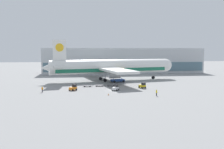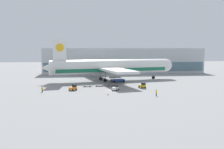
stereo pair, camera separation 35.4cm
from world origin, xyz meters
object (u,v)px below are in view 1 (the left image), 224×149
Objects in this scene: ground_crew_far at (42,89)px; airplane_main at (110,67)px; ground_crew_near at (157,92)px; baggage_tug_foreground at (73,88)px; baggage_tug_mid at (116,88)px; traffic_cone_near at (108,94)px; baggage_tug_far at (143,86)px; baggage_dolly_lead at (87,86)px; baggage_dolly_third at (111,85)px; baggage_dolly_second at (100,85)px; scissor_lift_loader at (118,77)px.

airplane_main is at bearing -107.10° from ground_crew_far.
airplane_main is 31.28× the size of ground_crew_far.
airplane_main reaches higher than ground_crew_near.
baggage_tug_foreground and baggage_tug_mid have the same top height.
baggage_tug_foreground is 14.24m from traffic_cone_near.
baggage_tug_far is at bearing -41.14° from baggage_tug_foreground.
baggage_dolly_lead is 8.39m from baggage_dolly_third.
airplane_main reaches higher than baggage_tug_foreground.
baggage_tug_mid is (-1.22, -25.82, -4.96)m from airplane_main.
traffic_cone_near is (1.21, -17.95, -0.10)m from baggage_dolly_second.
ground_crew_near is (23.67, -12.69, 0.21)m from baggage_tug_foreground.
ground_crew_far is (-18.37, -10.66, 0.70)m from baggage_dolly_second.
baggage_dolly_lead is 18.49m from traffic_cone_near.
scissor_lift_loader is 11.71m from baggage_dolly_third.
baggage_tug_foreground is 23.34m from baggage_tug_far.
baggage_tug_foreground is at bearing -134.11° from airplane_main.
ground_crew_near is 13.74m from traffic_cone_near.
ground_crew_near is at bearing -90.94° from scissor_lift_loader.
baggage_tug_mid is at bearing -42.08° from baggage_dolly_lead.
ground_crew_far is at bearing 124.08° from baggage_tug_mid.
baggage_dolly_lead is 2.05× the size of ground_crew_far.
baggage_dolly_third is at bearing -129.66° from ground_crew_far.
baggage_tug_mid reaches higher than ground_crew_near.
traffic_cone_near is at bearing 56.01° from ground_crew_near.
ground_crew_far is (-26.53, -21.43, -1.06)m from scissor_lift_loader.
baggage_dolly_second is at bearing -139.16° from baggage_tug_far.
ground_crew_near reaches higher than baggage_dolly_lead.
baggage_dolly_second is at bearing -3.92° from baggage_tug_foreground.
baggage_dolly_third is at bearing -14.24° from baggage_tug_foreground.
airplane_main reaches higher than traffic_cone_near.
traffic_cone_near is at bearing -81.19° from baggage_dolly_second.
ground_crew_far reaches higher than ground_crew_near.
baggage_tug_mid and baggage_tug_far have the same top height.
baggage_tug_mid is (-3.62, -20.60, -1.27)m from scissor_lift_loader.
scissor_lift_loader is at bearing 174.10° from baggage_tug_far.
baggage_tug_foreground is at bearing -133.26° from baggage_dolly_second.
baggage_tug_far is at bearing -82.88° from scissor_lift_loader.
airplane_main is 36.27m from ground_crew_far.
scissor_lift_loader is 9.64× the size of traffic_cone_near.
baggage_dolly_second is at bearing 13.06° from ground_crew_near.
baggage_dolly_lead is at bearing -118.54° from ground_crew_far.
airplane_main is 20.44× the size of baggage_tug_far.
baggage_tug_mid is 1.54× the size of ground_crew_near.
scissor_lift_loader is 16.78m from baggage_dolly_lead.
ground_crew_far is at bearing -144.94° from baggage_dolly_second.
baggage_tug_far is (8.47, -22.21, -4.96)m from airplane_main.
scissor_lift_loader is at bearing 1.92° from baggage_tug_foreground.
baggage_dolly_third is (-10.17, 6.16, -0.49)m from baggage_tug_far.
baggage_dolly_lead is 6.32× the size of traffic_cone_near.
airplane_main is 31.33× the size of ground_crew_near.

